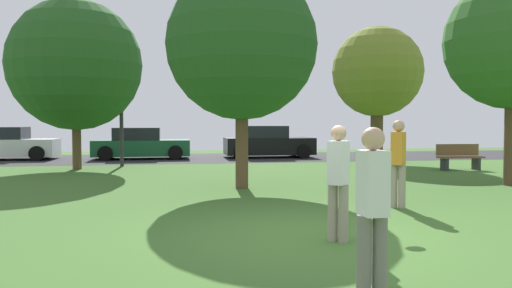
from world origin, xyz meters
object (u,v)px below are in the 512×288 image
Objects in this scene: birch_tree_lone at (242,45)px; maple_tree_near at (377,72)px; parked_car_white at (6,145)px; park_bench at (459,157)px; parked_car_black at (268,143)px; person_catcher at (398,159)px; frisbee_disc at (372,142)px; person_bystander at (372,205)px; parked_car_green at (141,145)px; person_thrower at (338,178)px; oak_tree_center at (75,65)px; street_lamp_post at (121,107)px.

maple_tree_near is at bearing 46.59° from birch_tree_lone.
parked_car_white reaches higher than park_bench.
parked_car_white is at bearing 177.43° from parked_car_black.
frisbee_disc is (-1.10, -1.29, 0.39)m from person_catcher.
parked_car_black is at bearing 138.98° from maple_tree_near.
person_bystander reaches higher than frisbee_disc.
person_catcher is at bearing -27.67° from person_bystander.
person_bystander is 18.83m from parked_car_green.
birch_tree_lone is 14.46× the size of frisbee_disc.
park_bench is (5.41, -7.11, -0.22)m from parked_car_black.
person_catcher is 15.01m from parked_car_green.
person_catcher is at bearing -111.29° from maple_tree_near.
person_thrower is at bearing -10.64° from person_bystander.
maple_tree_near reaches higher than birch_tree_lone.
oak_tree_center is at bearing -149.65° from parked_car_black.
oak_tree_center is 3.65× the size of person_thrower.
parked_car_black is (2.19, 16.26, -0.22)m from person_thrower.
person_thrower is 1.00× the size of person_bystander.
person_thrower is 0.36× the size of street_lamp_post.
person_catcher is 4.50× the size of frisbee_disc.
oak_tree_center is 7.08m from parked_car_white.
oak_tree_center is 1.33× the size of street_lamp_post.
birch_tree_lone is at bearing -73.48° from parked_car_green.
maple_tree_near is at bearing -14.19° from parked_car_white.
person_thrower reaches higher than parked_car_white.
frisbee_disc is (-5.15, -11.69, -2.37)m from maple_tree_near.
frisbee_disc is (1.42, 3.39, 0.44)m from person_bystander.
frisbee_disc is 0.08× the size of street_lamp_post.
oak_tree_center reaches higher than maple_tree_near.
maple_tree_near reaches higher than parked_car_green.
person_bystander is at bearing 54.82° from park_bench.
birch_tree_lone reaches higher than parked_car_white.
person_catcher is (7.67, -9.27, -2.72)m from oak_tree_center.
person_catcher reaches higher than frisbee_disc.
maple_tree_near is 14.50m from person_thrower.
maple_tree_near is 14.68× the size of frisbee_disc.
birch_tree_lone is at bearing 45.76° from person_thrower.
person_catcher is at bearing -51.13° from parked_car_white.
person_thrower is (-6.12, -12.84, -2.82)m from maple_tree_near.
person_catcher is 0.38× the size of street_lamp_post.
maple_tree_near is 5.13m from park_bench.
parked_car_black reaches higher than park_bench.
frisbee_disc is at bearing 0.00° from person_catcher.
maple_tree_near is (6.67, 7.05, 0.11)m from birch_tree_lone.
parked_car_green is (-3.22, 18.55, -0.26)m from person_bystander.
parked_car_black is at bearing -140.08° from person_catcher.
street_lamp_post reaches higher than person_thrower.
parked_car_green is at bearing 106.52° from birch_tree_lone.
person_catcher reaches higher than parked_car_black.
birch_tree_lone is at bearing 22.47° from park_bench.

